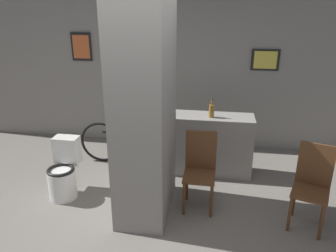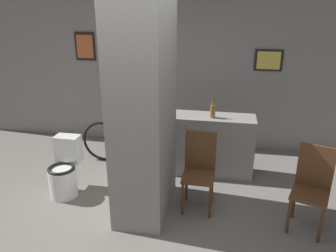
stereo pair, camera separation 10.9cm
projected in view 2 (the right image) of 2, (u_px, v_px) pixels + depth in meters
The scene contains 9 objects.
ground_plane at pixel (138, 234), 3.64m from camera, with size 14.00×14.00×0.00m, color slate.
wall_back at pixel (176, 72), 5.60m from camera, with size 8.00×0.09×2.60m.
pillar_center at pixel (144, 108), 3.68m from camera, with size 0.60×1.07×2.60m.
counter_shelf at pixel (203, 144), 4.84m from camera, with size 1.46×0.44×0.90m.
toilet at pixel (64, 171), 4.33m from camera, with size 0.36×0.52×0.76m.
chair_near_pillar at pixel (199, 168), 3.98m from camera, with size 0.38×0.38×0.97m.
chair_by_doorway at pixel (312, 186), 3.60m from camera, with size 0.48×0.48×0.97m.
bicycle at pixel (133, 143), 5.14m from camera, with size 1.67×0.42×0.72m.
bottle_tall at pixel (213, 111), 4.57m from camera, with size 0.07×0.07×0.28m.
Camera 2 is at (0.86, -2.88, 2.41)m, focal length 35.00 mm.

